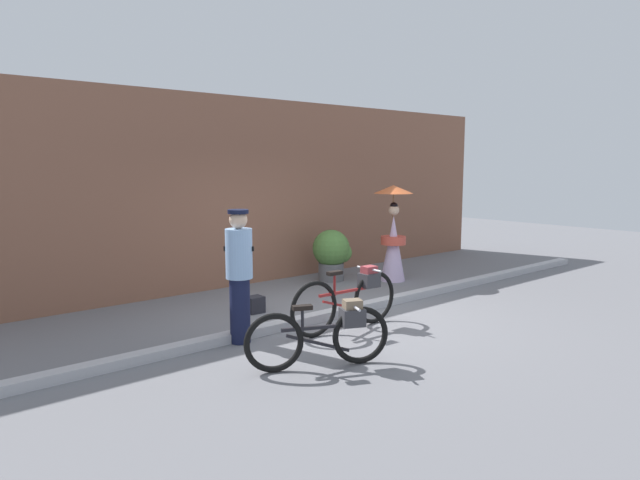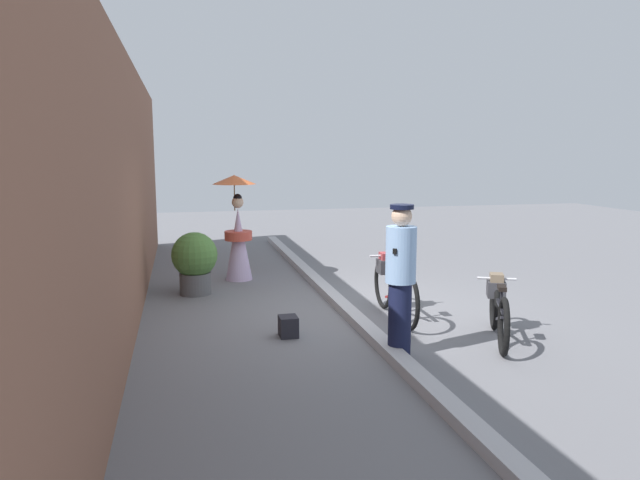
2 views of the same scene
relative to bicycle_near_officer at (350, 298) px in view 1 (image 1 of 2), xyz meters
name	(u,v)px [view 1 (image 1 of 2)]	position (x,y,z in m)	size (l,w,h in m)	color
ground_plane	(340,316)	(0.36, 0.59, -0.45)	(30.00, 30.00, 0.00)	slate
building_wall	(232,192)	(0.36, 3.62, 1.31)	(14.00, 0.40, 3.52)	brown
sidewalk_curb	(340,312)	(0.36, 0.59, -0.39)	(14.00, 0.20, 0.12)	#B2B2B7
bicycle_near_officer	(350,298)	(0.00, 0.00, 0.00)	(1.85, 0.48, 0.85)	black
bicycle_far_side	(325,333)	(-1.23, -0.90, -0.05)	(1.56, 0.77, 0.76)	black
person_officer	(239,272)	(-1.48, 0.48, 0.47)	(0.34, 0.34, 1.71)	#141938
person_with_parasol	(393,234)	(2.93, 1.86, 0.48)	(0.76, 0.76, 1.88)	silver
potted_plant_by_door	(332,253)	(2.02, 2.63, 0.11)	(0.75, 0.73, 1.01)	#59595B
backpack_on_pavement	(255,304)	(-0.53, 1.57, -0.31)	(0.26, 0.23, 0.26)	#26262D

